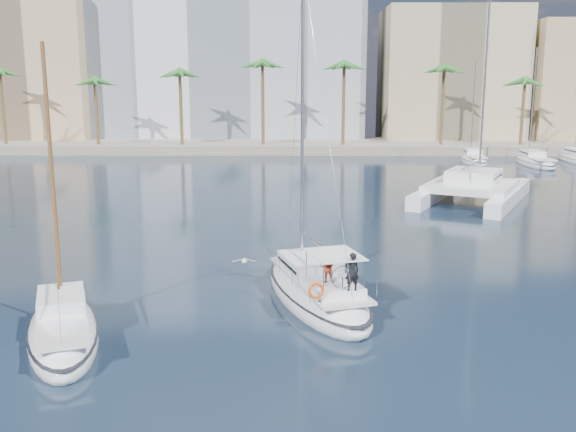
{
  "coord_description": "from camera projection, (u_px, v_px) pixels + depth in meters",
  "views": [
    {
      "loc": [
        -0.95,
        -28.75,
        9.37
      ],
      "look_at": [
        -1.35,
        1.5,
        3.03
      ],
      "focal_mm": 40.0,
      "sensor_mm": 36.0,
      "label": 1
    }
  ],
  "objects": [
    {
      "name": "palm_left",
      "position": [
        45.0,
        75.0,
        84.16
      ],
      "size": [
        3.6,
        3.6,
        12.3
      ],
      "color": "brown",
      "rests_on": "ground"
    },
    {
      "name": "moored_yacht_a",
      "position": [
        473.0,
        163.0,
        75.79
      ],
      "size": [
        3.37,
        9.52,
        11.9
      ],
      "primitive_type": null,
      "rotation": [
        0.0,
        0.0,
        -0.07
      ],
      "color": "white",
      "rests_on": "ground"
    },
    {
      "name": "ground",
      "position": [
        316.0,
        286.0,
        30.04
      ],
      "size": [
        160.0,
        160.0,
        0.0
      ],
      "primitive_type": "plane",
      "color": "black",
      "rests_on": "ground"
    },
    {
      "name": "catamaran",
      "position": [
        473.0,
        186.0,
        51.29
      ],
      "size": [
        12.39,
        15.35,
        19.81
      ],
      "rotation": [
        0.0,
        0.0,
        -0.48
      ],
      "color": "white",
      "rests_on": "ground"
    },
    {
      "name": "quay",
      "position": [
        303.0,
        146.0,
        89.62
      ],
      "size": [
        120.0,
        14.0,
        1.2
      ],
      "primitive_type": "cube",
      "color": "gray",
      "rests_on": "ground"
    },
    {
      "name": "building_tan_left",
      "position": [
        22.0,
        71.0,
        95.85
      ],
      "size": [
        22.0,
        14.0,
        22.0
      ],
      "primitive_type": "cube",
      "color": "tan",
      "rests_on": "ground"
    },
    {
      "name": "small_sloop",
      "position": [
        63.0,
        330.0,
        23.57
      ],
      "size": [
        5.07,
        8.35,
        11.45
      ],
      "rotation": [
        0.0,
        0.0,
        0.35
      ],
      "color": "white",
      "rests_on": "ground"
    },
    {
      "name": "building_beige",
      "position": [
        449.0,
        78.0,
        96.22
      ],
      "size": [
        20.0,
        14.0,
        20.0
      ],
      "primitive_type": "cube",
      "color": "tan",
      "rests_on": "ground"
    },
    {
      "name": "palm_centre",
      "position": [
        304.0,
        75.0,
        83.72
      ],
      "size": [
        3.6,
        3.6,
        12.3
      ],
      "color": "brown",
      "rests_on": "ground"
    },
    {
      "name": "palm_right",
      "position": [
        565.0,
        75.0,
        83.29
      ],
      "size": [
        3.6,
        3.6,
        12.3
      ],
      "color": "brown",
      "rests_on": "ground"
    },
    {
      "name": "building_modern",
      "position": [
        225.0,
        51.0,
        98.77
      ],
      "size": [
        42.0,
        16.0,
        28.0
      ],
      "primitive_type": "cube",
      "color": "silver",
      "rests_on": "ground"
    },
    {
      "name": "moored_yacht_b",
      "position": [
        535.0,
        165.0,
        73.75
      ],
      "size": [
        3.32,
        10.83,
        13.72
      ],
      "primitive_type": null,
      "rotation": [
        0.0,
        0.0,
        -0.02
      ],
      "color": "white",
      "rests_on": "ground"
    },
    {
      "name": "main_sloop",
      "position": [
        316.0,
        291.0,
        27.84
      ],
      "size": [
        5.99,
        10.43,
        14.76
      ],
      "rotation": [
        0.0,
        0.0,
        0.3
      ],
      "color": "white",
      "rests_on": "ground"
    },
    {
      "name": "seagull",
      "position": [
        244.0,
        261.0,
        31.26
      ],
      "size": [
        1.22,
        0.53,
        0.23
      ],
      "color": "silver",
      "rests_on": "ground"
    }
  ]
}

